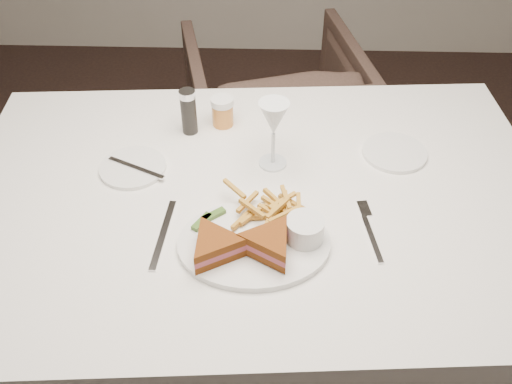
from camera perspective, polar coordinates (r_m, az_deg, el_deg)
name	(u,v)px	position (r m, az deg, el deg)	size (l,w,h in m)	color
table	(257,295)	(1.59, 0.06, -10.23)	(1.37, 0.91, 0.75)	white
chair_far	(274,107)	(2.34, 1.81, 8.48)	(0.66, 0.62, 0.68)	#433129
table_setting	(256,200)	(1.24, 0.00, -0.79)	(0.80, 0.60, 0.18)	white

